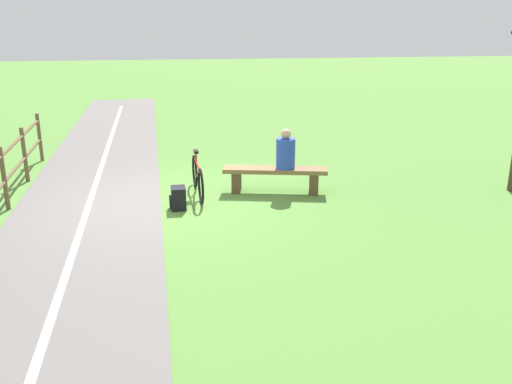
# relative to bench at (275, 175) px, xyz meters

# --- Properties ---
(ground_plane) EXTENTS (80.00, 80.00, 0.00)m
(ground_plane) POSITION_rel_bench_xyz_m (2.11, 0.24, -0.34)
(ground_plane) COLOR #548438
(paved_path) EXTENTS (3.26, 36.04, 0.02)m
(paved_path) POSITION_rel_bench_xyz_m (3.35, 4.24, -0.33)
(paved_path) COLOR #66605E
(paved_path) RESTS_ON ground_plane
(path_centre_line) EXTENTS (0.75, 32.00, 0.00)m
(path_centre_line) POSITION_rel_bench_xyz_m (3.35, 4.24, -0.32)
(path_centre_line) COLOR silver
(path_centre_line) RESTS_ON paved_path
(bench) EXTENTS (2.01, 0.85, 0.48)m
(bench) POSITION_rel_bench_xyz_m (0.00, 0.00, 0.00)
(bench) COLOR brown
(bench) RESTS_ON ground_plane
(person_seated) EXTENTS (0.43, 0.43, 0.75)m
(person_seated) POSITION_rel_bench_xyz_m (-0.19, 0.04, 0.46)
(person_seated) COLOR #2847B7
(person_seated) RESTS_ON bench
(bicycle) EXTENTS (0.12, 1.69, 0.83)m
(bicycle) POSITION_rel_bench_xyz_m (1.47, -0.07, 0.01)
(bicycle) COLOR black
(bicycle) RESTS_ON ground_plane
(backpack) EXTENTS (0.29, 0.33, 0.40)m
(backpack) POSITION_rel_bench_xyz_m (1.86, 0.67, -0.15)
(backpack) COLOR black
(backpack) RESTS_ON ground_plane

